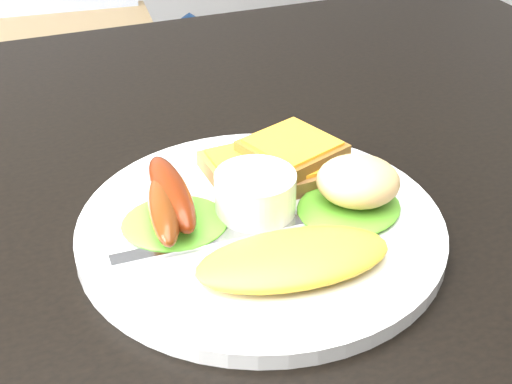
# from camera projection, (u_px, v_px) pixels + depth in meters

# --- Properties ---
(dining_table) EXTENTS (1.20, 0.80, 0.04)m
(dining_table) POSITION_uv_depth(u_px,v_px,m) (141.00, 214.00, 0.60)
(dining_table) COLOR black
(dining_table) RESTS_ON ground
(dining_chair) EXTENTS (0.44, 0.44, 0.05)m
(dining_chair) POSITION_uv_depth(u_px,v_px,m) (71.00, 44.00, 1.68)
(dining_chair) COLOR #A18154
(dining_chair) RESTS_ON ground
(plate) EXTENTS (0.28, 0.28, 0.01)m
(plate) POSITION_uv_depth(u_px,v_px,m) (261.00, 227.00, 0.54)
(plate) COLOR white
(plate) RESTS_ON dining_table
(lettuce_left) EXTENTS (0.09, 0.09, 0.01)m
(lettuce_left) POSITION_uv_depth(u_px,v_px,m) (175.00, 222.00, 0.53)
(lettuce_left) COLOR green
(lettuce_left) RESTS_ON plate
(lettuce_right) EXTENTS (0.10, 0.10, 0.01)m
(lettuce_right) POSITION_uv_depth(u_px,v_px,m) (349.00, 208.00, 0.54)
(lettuce_right) COLOR #3F901E
(lettuce_right) RESTS_ON plate
(omelette) EXTENTS (0.14, 0.08, 0.02)m
(omelette) POSITION_uv_depth(u_px,v_px,m) (294.00, 258.00, 0.48)
(omelette) COLOR yellow
(omelette) RESTS_ON plate
(sausage_a) EXTENTS (0.04, 0.09, 0.02)m
(sausage_a) POSITION_uv_depth(u_px,v_px,m) (164.00, 209.00, 0.51)
(sausage_a) COLOR #64280D
(sausage_a) RESTS_ON lettuce_left
(sausage_b) EXTENTS (0.03, 0.11, 0.03)m
(sausage_b) POSITION_uv_depth(u_px,v_px,m) (171.00, 193.00, 0.53)
(sausage_b) COLOR #641E00
(sausage_b) RESTS_ON lettuce_left
(ramekin) EXTENTS (0.06, 0.06, 0.04)m
(ramekin) POSITION_uv_depth(u_px,v_px,m) (255.00, 195.00, 0.53)
(ramekin) COLOR white
(ramekin) RESTS_ON plate
(toast_a) EXTENTS (0.09, 0.09, 0.01)m
(toast_a) POSITION_uv_depth(u_px,v_px,m) (261.00, 171.00, 0.58)
(toast_a) COLOR olive
(toast_a) RESTS_ON plate
(toast_b) EXTENTS (0.09, 0.09, 0.01)m
(toast_b) POSITION_uv_depth(u_px,v_px,m) (292.00, 150.00, 0.59)
(toast_b) COLOR brown
(toast_b) RESTS_ON toast_a
(potato_salad) EXTENTS (0.08, 0.08, 0.03)m
(potato_salad) POSITION_uv_depth(u_px,v_px,m) (358.00, 181.00, 0.54)
(potato_salad) COLOR beige
(potato_salad) RESTS_ON lettuce_right
(fork) EXTENTS (0.16, 0.02, 0.00)m
(fork) POSITION_uv_depth(u_px,v_px,m) (218.00, 239.00, 0.51)
(fork) COLOR #ADAFB7
(fork) RESTS_ON plate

